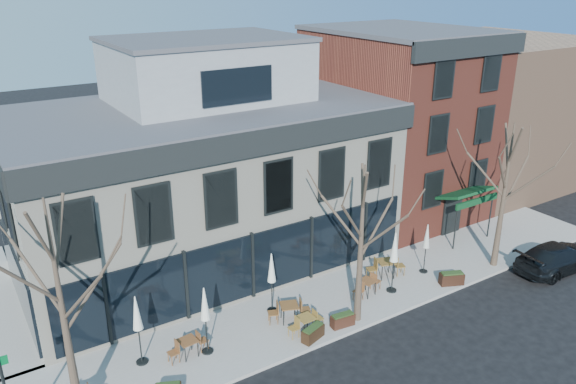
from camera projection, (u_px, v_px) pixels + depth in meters
ground at (252, 301)px, 25.88m from camera, size 120.00×120.00×0.00m
sidewalk_front at (337, 300)px, 25.80m from camera, size 33.50×4.70×0.15m
corner_building at (202, 173)px, 28.17m from camera, size 18.39×10.39×11.10m
red_brick_building at (396, 122)px, 34.27m from camera, size 8.20×11.78×11.18m
bg_building at (489, 109)px, 40.32m from camera, size 12.00×12.00×10.00m
tree_corner at (63, 311)px, 17.56m from camera, size 3.93×3.98×7.92m
tree_mid at (361, 243)px, 22.95m from camera, size 3.50×3.55×7.04m
tree_right at (504, 194)px, 27.39m from camera, size 3.72×3.77×7.48m
parked_sedan at (558, 257)px, 28.33m from camera, size 5.08×2.29×1.45m
cafe_set_1 at (188, 346)px, 21.76m from camera, size 1.73×0.74×0.90m
cafe_set_2 at (306, 323)px, 23.23m from camera, size 1.67×0.69×0.88m
cafe_set_3 at (289, 311)px, 23.95m from camera, size 1.91×1.12×0.99m
cafe_set_4 at (367, 286)px, 25.94m from camera, size 1.79×0.83×0.92m
cafe_set_5 at (386, 267)px, 27.47m from camera, size 2.03×1.12×1.05m
umbrella_0 at (137, 317)px, 20.80m from camera, size 0.47×0.47×2.93m
umbrella_1 at (205, 307)px, 21.42m from camera, size 0.46×0.46×2.90m
umbrella_2 at (272, 271)px, 24.13m from camera, size 0.45×0.45×2.84m
umbrella_3 at (395, 250)px, 25.64m from camera, size 0.48×0.48×3.02m
umbrella_4 at (427, 239)px, 27.43m from camera, size 0.42×0.42×2.60m
planter_1 at (313, 333)px, 22.83m from camera, size 1.13×0.72×0.59m
planter_2 at (343, 320)px, 23.70m from camera, size 1.07×0.52×0.58m
planter_3 at (452, 278)px, 26.87m from camera, size 1.23×0.88×0.64m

